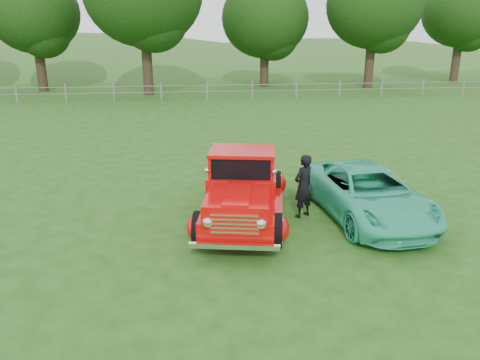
{
  "coord_description": "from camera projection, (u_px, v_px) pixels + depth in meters",
  "views": [
    {
      "loc": [
        -1.61,
        -9.1,
        4.48
      ],
      "look_at": [
        -0.36,
        1.2,
        1.12
      ],
      "focal_mm": 35.0,
      "sensor_mm": 36.0,
      "label": 1
    }
  ],
  "objects": [
    {
      "name": "tree_near_east",
      "position": [
        265.0,
        18.0,
        36.5
      ],
      "size": [
        6.8,
        6.8,
        8.33
      ],
      "color": "#2D2116",
      "rests_on": "ground"
    },
    {
      "name": "fence_line",
      "position": [
        207.0,
        91.0,
        30.75
      ],
      "size": [
        48.0,
        0.12,
        1.2
      ],
      "color": "slate",
      "rests_on": "ground"
    },
    {
      "name": "teal_sedan",
      "position": [
        367.0,
        193.0,
        11.51
      ],
      "size": [
        2.46,
        4.7,
        1.26
      ],
      "primitive_type": "imported",
      "rotation": [
        0.0,
        0.0,
        0.08
      ],
      "color": "#30C293",
      "rests_on": "ground"
    },
    {
      "name": "red_pickup",
      "position": [
        243.0,
        188.0,
        11.34
      ],
      "size": [
        2.91,
        5.23,
        1.78
      ],
      "rotation": [
        0.0,
        0.0,
        -0.19
      ],
      "color": "black",
      "rests_on": "ground"
    },
    {
      "name": "distant_hills",
      "position": [
        165.0,
        95.0,
        67.25
      ],
      "size": [
        116.0,
        60.0,
        18.0
      ],
      "color": "#376324",
      "rests_on": "ground"
    },
    {
      "name": "tree_far_east",
      "position": [
        463.0,
        11.0,
        39.21
      ],
      "size": [
        6.6,
        6.6,
        8.86
      ],
      "color": "#2D2116",
      "rests_on": "ground"
    },
    {
      "name": "ground",
      "position": [
        263.0,
        245.0,
        10.16
      ],
      "size": [
        140.0,
        140.0,
        0.0
      ],
      "primitive_type": "plane",
      "color": "#1E4B14",
      "rests_on": "ground"
    },
    {
      "name": "tree_mid_east",
      "position": [
        374.0,
        5.0,
        35.25
      ],
      "size": [
        7.2,
        7.2,
        9.44
      ],
      "color": "#2D2116",
      "rests_on": "ground"
    },
    {
      "name": "tree_mid_west",
      "position": [
        34.0,
        13.0,
        33.51
      ],
      "size": [
        6.4,
        6.4,
        8.46
      ],
      "color": "#2D2116",
      "rests_on": "ground"
    },
    {
      "name": "man",
      "position": [
        303.0,
        186.0,
        11.49
      ],
      "size": [
        0.7,
        0.64,
        1.6
      ],
      "primitive_type": "imported",
      "rotation": [
        0.0,
        0.0,
        3.72
      ],
      "color": "black",
      "rests_on": "ground"
    }
  ]
}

